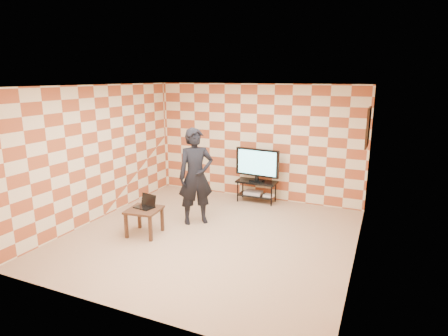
# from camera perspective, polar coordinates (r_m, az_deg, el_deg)

# --- Properties ---
(floor) EXTENTS (5.00, 5.00, 0.00)m
(floor) POSITION_cam_1_polar(r_m,az_deg,el_deg) (7.01, -2.00, -10.26)
(floor) COLOR tan
(floor) RESTS_ON ground
(wall_back) EXTENTS (5.00, 0.02, 2.70)m
(wall_back) POSITION_cam_1_polar(r_m,az_deg,el_deg) (8.85, 4.95, 3.94)
(wall_back) COLOR beige
(wall_back) RESTS_ON ground
(wall_front) EXTENTS (5.00, 0.02, 2.70)m
(wall_front) POSITION_cam_1_polar(r_m,az_deg,el_deg) (4.55, -15.97, -6.06)
(wall_front) COLOR beige
(wall_front) RESTS_ON ground
(wall_left) EXTENTS (0.02, 5.00, 2.70)m
(wall_left) POSITION_cam_1_polar(r_m,az_deg,el_deg) (7.96, -18.54, 2.17)
(wall_left) COLOR beige
(wall_left) RESTS_ON ground
(wall_right) EXTENTS (0.02, 5.00, 2.70)m
(wall_right) POSITION_cam_1_polar(r_m,az_deg,el_deg) (5.96, 20.11, -1.68)
(wall_right) COLOR beige
(wall_right) RESTS_ON ground
(ceiling) EXTENTS (5.00, 5.00, 0.02)m
(ceiling) POSITION_cam_1_polar(r_m,az_deg,el_deg) (6.40, -2.21, 12.40)
(ceiling) COLOR white
(ceiling) RESTS_ON wall_back
(wall_art) EXTENTS (0.04, 0.72, 0.72)m
(wall_art) POSITION_cam_1_polar(r_m,az_deg,el_deg) (7.38, 21.12, 5.82)
(wall_art) COLOR black
(wall_art) RESTS_ON wall_right
(tv_stand) EXTENTS (0.93, 0.42, 0.50)m
(tv_stand) POSITION_cam_1_polar(r_m,az_deg,el_deg) (8.73, 5.00, -2.84)
(tv_stand) COLOR black
(tv_stand) RESTS_ON floor
(tv) EXTENTS (1.05, 0.23, 0.76)m
(tv) POSITION_cam_1_polar(r_m,az_deg,el_deg) (8.59, 5.07, 0.72)
(tv) COLOR black
(tv) RESTS_ON tv_stand
(dvd_player) EXTENTS (0.41, 0.29, 0.07)m
(dvd_player) POSITION_cam_1_polar(r_m,az_deg,el_deg) (8.81, 4.50, -3.76)
(dvd_player) COLOR silver
(dvd_player) RESTS_ON tv_stand
(game_console) EXTENTS (0.24, 0.19, 0.05)m
(game_console) POSITION_cam_1_polar(r_m,az_deg,el_deg) (8.65, 6.83, -4.20)
(game_console) COLOR silver
(game_console) RESTS_ON tv_stand
(side_table) EXTENTS (0.64, 0.64, 0.50)m
(side_table) POSITION_cam_1_polar(r_m,az_deg,el_deg) (7.06, -12.07, -6.77)
(side_table) COLOR #3D2013
(side_table) RESTS_ON floor
(laptop) EXTENTS (0.39, 0.33, 0.23)m
(laptop) POSITION_cam_1_polar(r_m,az_deg,el_deg) (7.10, -11.82, -5.45)
(laptop) COLOR black
(laptop) RESTS_ON side_table
(person) EXTENTS (0.82, 0.79, 1.90)m
(person) POSITION_cam_1_polar(r_m,az_deg,el_deg) (7.33, -4.32, -1.29)
(person) COLOR black
(person) RESTS_ON floor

